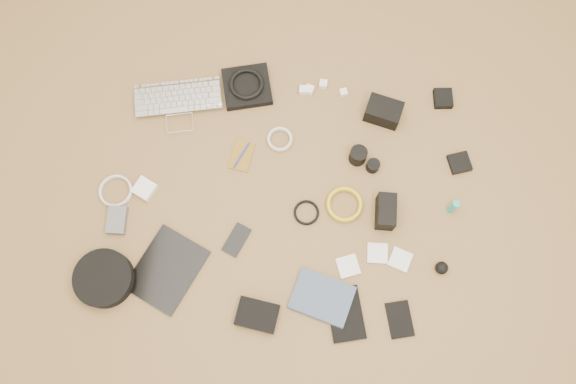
# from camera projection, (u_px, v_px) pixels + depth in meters

# --- Properties ---
(room_shell) EXTENTS (4.04, 4.04, 2.58)m
(room_shell) POSITION_uv_depth(u_px,v_px,m) (270.00, 18.00, 0.98)
(room_shell) COLOR #8E6541
(room_shell) RESTS_ON ground
(laptop) EXTENTS (0.40, 0.32, 0.03)m
(laptop) POSITION_uv_depth(u_px,v_px,m) (179.00, 109.00, 2.28)
(laptop) COLOR silver
(laptop) RESTS_ON ground
(headphone_pouch) EXTENTS (0.23, 0.22, 0.03)m
(headphone_pouch) POSITION_uv_depth(u_px,v_px,m) (247.00, 87.00, 2.30)
(headphone_pouch) COLOR black
(headphone_pouch) RESTS_ON ground
(headphones) EXTENTS (0.19, 0.19, 0.02)m
(headphones) POSITION_uv_depth(u_px,v_px,m) (247.00, 84.00, 2.28)
(headphones) COLOR black
(headphones) RESTS_ON headphone_pouch
(charger_a) EXTENTS (0.03, 0.03, 0.03)m
(charger_a) POSITION_uv_depth(u_px,v_px,m) (303.00, 90.00, 2.30)
(charger_a) COLOR white
(charger_a) RESTS_ON ground
(charger_b) EXTENTS (0.03, 0.03, 0.03)m
(charger_b) POSITION_uv_depth(u_px,v_px,m) (323.00, 84.00, 2.31)
(charger_b) COLOR white
(charger_b) RESTS_ON ground
(charger_c) EXTENTS (0.04, 0.04, 0.03)m
(charger_c) POSITION_uv_depth(u_px,v_px,m) (343.00, 93.00, 2.30)
(charger_c) COLOR white
(charger_c) RESTS_ON ground
(charger_d) EXTENTS (0.04, 0.04, 0.03)m
(charger_d) POSITION_uv_depth(u_px,v_px,m) (309.00, 90.00, 2.30)
(charger_d) COLOR white
(charger_d) RESTS_ON ground
(dslr_camera) EXTENTS (0.16, 0.12, 0.08)m
(dslr_camera) POSITION_uv_depth(u_px,v_px,m) (383.00, 112.00, 2.24)
(dslr_camera) COLOR black
(dslr_camera) RESTS_ON ground
(lens_pouch) EXTENTS (0.08, 0.09, 0.03)m
(lens_pouch) POSITION_uv_depth(u_px,v_px,m) (443.00, 98.00, 2.29)
(lens_pouch) COLOR black
(lens_pouch) RESTS_ON ground
(notebook_olive) EXTENTS (0.10, 0.13, 0.01)m
(notebook_olive) POSITION_uv_depth(u_px,v_px,m) (242.00, 156.00, 2.23)
(notebook_olive) COLOR brown
(notebook_olive) RESTS_ON ground
(pen_blue) EXTENTS (0.05, 0.11, 0.01)m
(pen_blue) POSITION_uv_depth(u_px,v_px,m) (242.00, 155.00, 2.22)
(pen_blue) COLOR #142AA7
(pen_blue) RESTS_ON notebook_olive
(cable_white_a) EXTENTS (0.13, 0.13, 0.01)m
(cable_white_a) POSITION_uv_depth(u_px,v_px,m) (280.00, 140.00, 2.25)
(cable_white_a) COLOR silver
(cable_white_a) RESTS_ON ground
(lens_a) EXTENTS (0.08, 0.08, 0.07)m
(lens_a) POSITION_uv_depth(u_px,v_px,m) (358.00, 156.00, 2.20)
(lens_a) COLOR black
(lens_a) RESTS_ON ground
(lens_b) EXTENTS (0.07, 0.07, 0.05)m
(lens_b) POSITION_uv_depth(u_px,v_px,m) (373.00, 166.00, 2.20)
(lens_b) COLOR black
(lens_b) RESTS_ON ground
(card_reader) EXTENTS (0.10, 0.10, 0.02)m
(card_reader) POSITION_uv_depth(u_px,v_px,m) (459.00, 163.00, 2.22)
(card_reader) COLOR black
(card_reader) RESTS_ON ground
(power_brick) EXTENTS (0.10, 0.10, 0.03)m
(power_brick) POSITION_uv_depth(u_px,v_px,m) (145.00, 189.00, 2.18)
(power_brick) COLOR white
(power_brick) RESTS_ON ground
(cable_white_b) EXTENTS (0.15, 0.15, 0.01)m
(cable_white_b) POSITION_uv_depth(u_px,v_px,m) (116.00, 191.00, 2.19)
(cable_white_b) COLOR silver
(cable_white_b) RESTS_ON ground
(cable_black) EXTENTS (0.11, 0.11, 0.01)m
(cable_black) POSITION_uv_depth(u_px,v_px,m) (306.00, 213.00, 2.17)
(cable_black) COLOR black
(cable_black) RESTS_ON ground
(cable_yellow) EXTENTS (0.17, 0.17, 0.02)m
(cable_yellow) POSITION_uv_depth(u_px,v_px,m) (344.00, 205.00, 2.17)
(cable_yellow) COLOR gold
(cable_yellow) RESTS_ON ground
(flash) EXTENTS (0.07, 0.13, 0.09)m
(flash) POSITION_uv_depth(u_px,v_px,m) (386.00, 212.00, 2.12)
(flash) COLOR black
(flash) RESTS_ON ground
(lens_cleaner) EXTENTS (0.03, 0.03, 0.09)m
(lens_cleaner) POSITION_uv_depth(u_px,v_px,m) (453.00, 207.00, 2.13)
(lens_cleaner) COLOR #19A899
(lens_cleaner) RESTS_ON ground
(battery_charger) EXTENTS (0.08, 0.11, 0.03)m
(battery_charger) POSITION_uv_depth(u_px,v_px,m) (117.00, 220.00, 2.15)
(battery_charger) COLOR #58585D
(battery_charger) RESTS_ON ground
(tablet) EXTENTS (0.31, 0.34, 0.01)m
(tablet) POSITION_uv_depth(u_px,v_px,m) (167.00, 269.00, 2.10)
(tablet) COLOR black
(tablet) RESTS_ON ground
(phone) EXTENTS (0.11, 0.14, 0.01)m
(phone) POSITION_uv_depth(u_px,v_px,m) (237.00, 240.00, 2.14)
(phone) COLOR black
(phone) RESTS_ON ground
(filter_case_left) EXTENTS (0.10, 0.10, 0.01)m
(filter_case_left) POSITION_uv_depth(u_px,v_px,m) (348.00, 266.00, 2.11)
(filter_case_left) COLOR silver
(filter_case_left) RESTS_ON ground
(filter_case_mid) EXTENTS (0.08, 0.08, 0.01)m
(filter_case_mid) POSITION_uv_depth(u_px,v_px,m) (377.00, 253.00, 2.12)
(filter_case_mid) COLOR silver
(filter_case_mid) RESTS_ON ground
(filter_case_right) EXTENTS (0.10, 0.10, 0.01)m
(filter_case_right) POSITION_uv_depth(u_px,v_px,m) (400.00, 260.00, 2.11)
(filter_case_right) COLOR silver
(filter_case_right) RESTS_ON ground
(air_blower) EXTENTS (0.06, 0.06, 0.05)m
(air_blower) POSITION_uv_depth(u_px,v_px,m) (442.00, 268.00, 2.09)
(air_blower) COLOR black
(air_blower) RESTS_ON ground
(headphone_case) EXTENTS (0.22, 0.22, 0.06)m
(headphone_case) POSITION_uv_depth(u_px,v_px,m) (104.00, 278.00, 2.07)
(headphone_case) COLOR black
(headphone_case) RESTS_ON ground
(drive_case) EXTENTS (0.16, 0.12, 0.04)m
(drive_case) POSITION_uv_depth(u_px,v_px,m) (257.00, 315.00, 2.04)
(drive_case) COLOR black
(drive_case) RESTS_ON ground
(paperback) EXTENTS (0.25, 0.21, 0.02)m
(paperback) POSITION_uv_depth(u_px,v_px,m) (315.00, 318.00, 2.05)
(paperback) COLOR #3C4C66
(paperback) RESTS_ON ground
(notebook_black_a) EXTENTS (0.17, 0.22, 0.01)m
(notebook_black_a) POSITION_uv_depth(u_px,v_px,m) (346.00, 314.00, 2.06)
(notebook_black_a) COLOR black
(notebook_black_a) RESTS_ON ground
(notebook_black_b) EXTENTS (0.12, 0.15, 0.01)m
(notebook_black_b) POSITION_uv_depth(u_px,v_px,m) (400.00, 319.00, 2.05)
(notebook_black_b) COLOR black
(notebook_black_b) RESTS_ON ground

